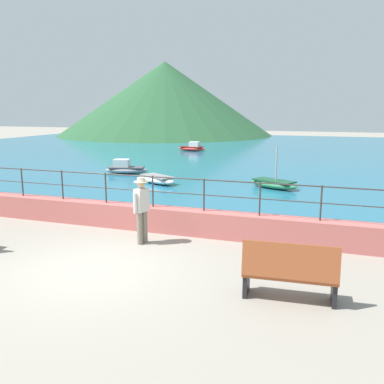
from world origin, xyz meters
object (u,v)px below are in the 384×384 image
Objects in this scene: boat_1 at (192,148)px; boat_0 at (274,184)px; bench_far at (290,272)px; boat_2 at (126,168)px; person_walking at (142,207)px; boat_3 at (157,179)px.

boat_0 is at bearing -58.55° from boat_1.
bench_far reaches higher than boat_2.
person_walking is at bearing -73.97° from boat_1.
boat_0 reaches higher than boat_3.
boat_0 is 1.05× the size of boat_1.
person_walking is 0.75× the size of boat_1.
person_walking is at bearing -68.71° from boat_3.
bench_far is 0.71× the size of boat_3.
person_walking is at bearing 151.96° from bench_far.
boat_0 reaches higher than bench_far.
boat_1 is at bearing 112.91° from bench_far.
bench_far is at bearing -54.95° from boat_3.
boat_3 is (-7.11, 10.13, -0.30)m from bench_far.
person_walking reaches higher than bench_far.
boat_1 is 15.22m from boat_3.
boat_2 is 1.01× the size of boat_3.
person_walking is 0.71× the size of boat_0.
boat_1 reaches higher than boat_3.
boat_1 and boat_2 have the same top height.
boat_1 is at bearing 121.45° from boat_0.
person_walking is 0.71× the size of boat_2.
person_walking is (-3.99, 2.12, 0.42)m from bench_far.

